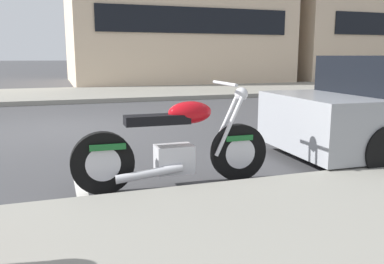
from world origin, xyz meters
TOP-DOWN VIEW (x-y plane):
  - ground_plane at (0.00, 0.00)m, footprint 260.00×260.00m
  - sidewalk_far_curb at (12.00, 6.79)m, footprint 120.00×5.00m
  - parking_stall_stripe at (0.00, -3.69)m, footprint 0.12×2.20m
  - parked_motorcycle at (0.99, -3.98)m, footprint 2.16×0.62m

SIDE VIEW (x-z plane):
  - ground_plane at x=0.00m, z-range 0.00..0.00m
  - parking_stall_stripe at x=0.00m, z-range 0.00..0.01m
  - sidewalk_far_curb at x=12.00m, z-range 0.00..0.14m
  - parked_motorcycle at x=0.99m, z-range -0.13..0.99m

